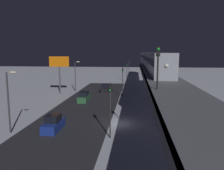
{
  "coord_description": "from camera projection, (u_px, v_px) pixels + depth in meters",
  "views": [
    {
      "loc": [
        -2.57,
        29.55,
        9.81
      ],
      "look_at": [
        2.53,
        -18.95,
        2.62
      ],
      "focal_mm": 35.36,
      "sensor_mm": 36.0,
      "label": 1
    }
  ],
  "objects": [
    {
      "name": "ground_plane",
      "position": [
        116.0,
        123.0,
        30.77
      ],
      "size": [
        240.0,
        240.0,
        0.0
      ],
      "primitive_type": "plane",
      "color": "silver"
    },
    {
      "name": "avenue_asphalt",
      "position": [
        72.0,
        122.0,
        31.42
      ],
      "size": [
        11.0,
        80.38,
        0.01
      ],
      "primitive_type": "cube",
      "color": "#28282D",
      "rests_on": "ground_plane"
    },
    {
      "name": "elevated_railway",
      "position": [
        163.0,
        85.0,
        29.32
      ],
      "size": [
        5.0,
        80.38,
        6.36
      ],
      "color": "slate",
      "rests_on": "ground_plane"
    },
    {
      "name": "subway_train",
      "position": [
        149.0,
        58.0,
        63.07
      ],
      "size": [
        2.94,
        74.07,
        3.4
      ],
      "color": "#999EA8",
      "rests_on": "elevated_railway"
    },
    {
      "name": "rail_signal",
      "position": [
        158.0,
        60.0,
        20.58
      ],
      "size": [
        0.36,
        0.41,
        4.0
      ],
      "color": "black",
      "rests_on": "elevated_railway"
    },
    {
      "name": "sedan_black",
      "position": [
        105.0,
        88.0,
        55.76
      ],
      "size": [
        1.8,
        4.66,
        1.97
      ],
      "rotation": [
        0.0,
        0.0,
        3.14
      ],
      "color": "black",
      "rests_on": "ground_plane"
    },
    {
      "name": "sedan_blue",
      "position": [
        53.0,
        124.0,
        28.08
      ],
      "size": [
        1.8,
        4.22,
        1.97
      ],
      "color": "navy",
      "rests_on": "ground_plane"
    },
    {
      "name": "sedan_green",
      "position": [
        84.0,
        97.0,
        44.75
      ],
      "size": [
        1.8,
        4.55,
        1.97
      ],
      "color": "#2D6038",
      "rests_on": "ground_plane"
    },
    {
      "name": "traffic_light_near",
      "position": [
        110.0,
        103.0,
        24.96
      ],
      "size": [
        0.32,
        0.44,
        6.4
      ],
      "color": "#2D2D2D",
      "rests_on": "ground_plane"
    },
    {
      "name": "traffic_light_mid",
      "position": [
        123.0,
        78.0,
        49.35
      ],
      "size": [
        0.32,
        0.44,
        6.4
      ],
      "color": "#2D2D2D",
      "rests_on": "ground_plane"
    },
    {
      "name": "traffic_light_far",
      "position": [
        127.0,
        69.0,
        73.75
      ],
      "size": [
        0.32,
        0.44,
        6.4
      ],
      "color": "#2D2D2D",
      "rests_on": "ground_plane"
    },
    {
      "name": "traffic_light_distant",
      "position": [
        129.0,
        65.0,
        98.14
      ],
      "size": [
        0.32,
        0.44,
        6.4
      ],
      "color": "#2D2D2D",
      "rests_on": "ground_plane"
    },
    {
      "name": "commercial_billboard",
      "position": [
        59.0,
        65.0,
        52.28
      ],
      "size": [
        4.8,
        0.36,
        8.9
      ],
      "color": "#4C4C51",
      "rests_on": "ground_plane"
    },
    {
      "name": "street_lamp_near",
      "position": [
        10.0,
        95.0,
        26.43
      ],
      "size": [
        1.35,
        0.44,
        7.65
      ],
      "color": "#38383D",
      "rests_on": "ground_plane"
    },
    {
      "name": "street_lamp_far",
      "position": [
        76.0,
        72.0,
        55.94
      ],
      "size": [
        1.35,
        0.44,
        7.65
      ],
      "color": "#38383D",
      "rests_on": "ground_plane"
    }
  ]
}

